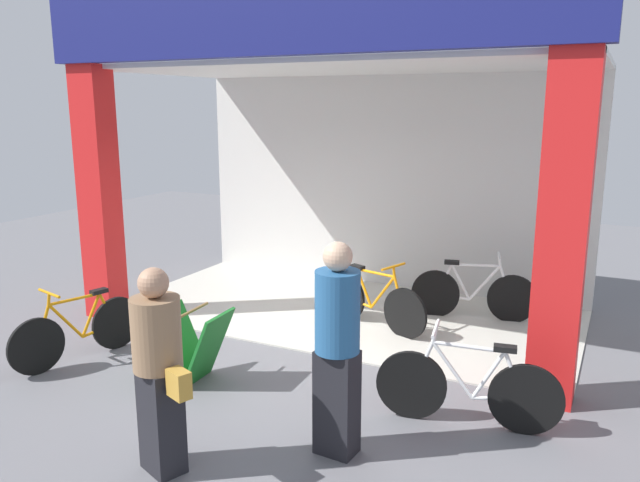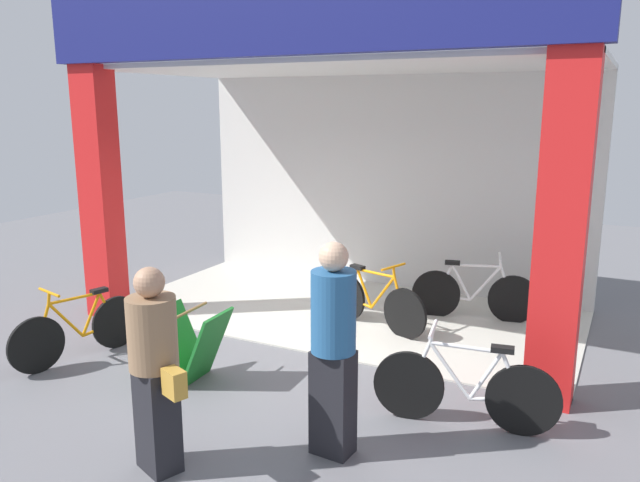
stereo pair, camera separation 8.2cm
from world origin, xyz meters
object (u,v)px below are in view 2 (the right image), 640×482
object	(u,v)px
bicycle_parked_0	(79,330)
pedestrian_0	(155,367)
bicycle_parked_1	(465,389)
bicycle_inside_1	(374,302)
sandwich_board_sign	(193,345)
bicycle_inside_0	(474,294)
pedestrian_1	(333,346)

from	to	relation	value
bicycle_parked_0	pedestrian_0	world-z (taller)	pedestrian_0
bicycle_parked_1	bicycle_inside_1	bearing A→B (deg)	130.41
pedestrian_0	sandwich_board_sign	bearing A→B (deg)	118.72
bicycle_inside_0	bicycle_parked_1	world-z (taller)	same
bicycle_inside_0	pedestrian_0	xyz separation A→B (m)	(-1.35, -4.57, 0.49)
pedestrian_0	pedestrian_1	size ratio (longest dim) A/B	0.92
bicycle_parked_0	pedestrian_0	bearing A→B (deg)	-29.48
bicycle_inside_1	pedestrian_0	bearing A→B (deg)	-94.71
pedestrian_0	pedestrian_1	xyz separation A→B (m)	(1.10, 0.83, 0.07)
pedestrian_0	bicycle_inside_1	bearing A→B (deg)	85.29
bicycle_inside_0	bicycle_parked_1	xyz separation A→B (m)	(0.60, -2.83, -0.00)
sandwich_board_sign	bicycle_inside_1	bearing A→B (deg)	64.61
bicycle_inside_1	pedestrian_0	size ratio (longest dim) A/B	0.94
pedestrian_1	sandwich_board_sign	bearing A→B (deg)	162.80
bicycle_inside_1	bicycle_parked_0	bearing A→B (deg)	-136.92
pedestrian_1	bicycle_parked_0	bearing A→B (deg)	172.42
bicycle_parked_1	sandwich_board_sign	bearing A→B (deg)	-173.18
bicycle_inside_1	pedestrian_1	xyz separation A→B (m)	(0.80, -2.84, 0.57)
pedestrian_0	pedestrian_1	world-z (taller)	pedestrian_1
sandwich_board_sign	pedestrian_0	xyz separation A→B (m)	(0.77, -1.41, 0.46)
sandwich_board_sign	bicycle_inside_0	bearing A→B (deg)	56.12
bicycle_inside_1	pedestrian_1	distance (m)	3.01
bicycle_inside_1	sandwich_board_sign	size ratio (longest dim) A/B	1.96
bicycle_inside_0	bicycle_inside_1	world-z (taller)	bicycle_inside_0
bicycle_parked_0	bicycle_parked_1	world-z (taller)	bicycle_parked_1
bicycle_parked_1	bicycle_inside_0	bearing A→B (deg)	102.01
sandwich_board_sign	pedestrian_1	xyz separation A→B (m)	(1.87, -0.58, 0.54)
bicycle_parked_0	pedestrian_1	xyz separation A→B (m)	(3.36, -0.45, 0.58)
pedestrian_1	bicycle_inside_1	bearing A→B (deg)	105.66
bicycle_inside_0	bicycle_inside_1	bearing A→B (deg)	-139.46
sandwich_board_sign	bicycle_parked_1	bearing A→B (deg)	6.82
bicycle_inside_1	bicycle_parked_1	size ratio (longest dim) A/B	0.95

